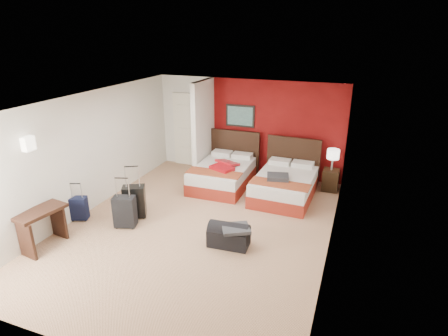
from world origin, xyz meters
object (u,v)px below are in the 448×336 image
at_px(suitcase_navy, 79,209).
at_px(desk, 43,229).
at_px(bed_right, 284,187).
at_px(suitcase_charcoal, 125,213).
at_px(red_suitcase_open, 225,166).
at_px(bed_left, 222,176).
at_px(table_lamp, 333,160).
at_px(duffel_bag, 229,236).
at_px(nightstand, 330,180).
at_px(suitcase_black, 135,203).

relative_size(suitcase_navy, desk, 0.54).
relative_size(bed_right, suitcase_charcoal, 2.94).
height_order(red_suitcase_open, suitcase_charcoal, red_suitcase_open).
bearing_deg(bed_left, table_lamp, 14.31).
bearing_deg(suitcase_charcoal, desk, -146.51).
height_order(duffel_bag, desk, desk).
distance_m(red_suitcase_open, duffel_bag, 2.61).
bearing_deg(red_suitcase_open, nightstand, 40.17).
xyz_separation_m(nightstand, table_lamp, (0.00, 0.00, 0.52)).
xyz_separation_m(nightstand, suitcase_black, (-3.65, -2.85, 0.07)).
distance_m(nightstand, duffel_bag, 3.50).
bearing_deg(bed_right, desk, -133.41).
relative_size(bed_right, duffel_bag, 2.48).
relative_size(duffel_bag, desk, 0.84).
distance_m(table_lamp, suitcase_charcoal, 4.88).
distance_m(suitcase_black, duffel_bag, 2.22).
bearing_deg(bed_left, red_suitcase_open, -45.89).
bearing_deg(suitcase_charcoal, nightstand, 25.95).
bearing_deg(duffel_bag, suitcase_black, 168.10).
bearing_deg(red_suitcase_open, suitcase_black, -98.26).
height_order(suitcase_black, duffel_bag, suitcase_black).
relative_size(bed_left, suitcase_navy, 3.81).
height_order(suitcase_black, suitcase_charcoal, suitcase_black).
relative_size(bed_left, suitcase_charcoal, 2.92).
bearing_deg(desk, duffel_bag, 29.69).
xyz_separation_m(suitcase_navy, desk, (0.11, -1.03, 0.13)).
bearing_deg(desk, table_lamp, 52.39).
distance_m(red_suitcase_open, suitcase_navy, 3.41).
bearing_deg(suitcase_charcoal, duffel_bag, -14.01).
xyz_separation_m(nightstand, suitcase_navy, (-4.65, -3.35, -0.03)).
bearing_deg(red_suitcase_open, table_lamp, 40.17).
bearing_deg(suitcase_black, duffel_bag, -35.37).
distance_m(bed_left, suitcase_navy, 3.40).
bearing_deg(red_suitcase_open, bed_left, 157.22).
height_order(bed_left, duffel_bag, bed_left).
distance_m(bed_left, suitcase_charcoal, 2.79).
xyz_separation_m(suitcase_black, duffel_bag, (2.19, -0.33, -0.15)).
xyz_separation_m(red_suitcase_open, suitcase_navy, (-2.22, -2.56, -0.35)).
bearing_deg(duffel_bag, bed_left, 109.95).
relative_size(bed_left, table_lamp, 3.52).
relative_size(nightstand, duffel_bag, 0.72).
bearing_deg(suitcase_navy, bed_left, 30.56).
relative_size(red_suitcase_open, suitcase_charcoal, 1.19).
bearing_deg(duffel_bag, table_lamp, 61.96).
bearing_deg(bed_right, suitcase_navy, -143.70).
distance_m(red_suitcase_open, nightstand, 2.58).
bearing_deg(suitcase_black, nightstand, 11.16).
bearing_deg(suitcase_navy, bed_right, 13.65).
xyz_separation_m(bed_left, desk, (-2.01, -3.69, 0.09)).
height_order(suitcase_black, suitcase_navy, suitcase_black).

